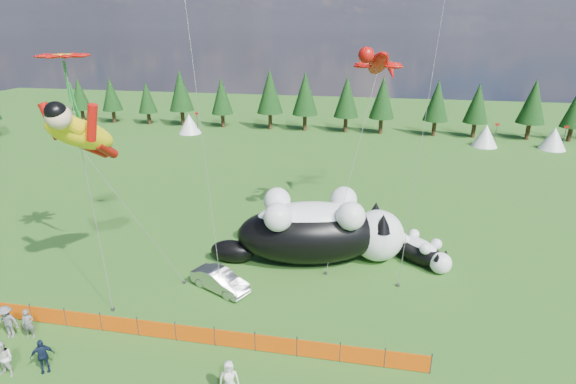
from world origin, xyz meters
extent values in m
plane|color=#0F3D0B|center=(0.00, 0.00, 0.00)|extent=(160.00, 160.00, 0.00)
cylinder|color=#262626|center=(-9.00, -3.00, 0.55)|extent=(0.06, 0.06, 1.10)
cylinder|color=#262626|center=(-7.00, -3.00, 0.55)|extent=(0.06, 0.06, 1.10)
cylinder|color=#262626|center=(-5.00, -3.00, 0.55)|extent=(0.06, 0.06, 1.10)
cylinder|color=#262626|center=(-3.00, -3.00, 0.55)|extent=(0.06, 0.06, 1.10)
cylinder|color=#262626|center=(-1.00, -3.00, 0.55)|extent=(0.06, 0.06, 1.10)
cylinder|color=#262626|center=(1.00, -3.00, 0.55)|extent=(0.06, 0.06, 1.10)
cylinder|color=#262626|center=(3.00, -3.00, 0.55)|extent=(0.06, 0.06, 1.10)
cylinder|color=#262626|center=(5.00, -3.00, 0.55)|extent=(0.06, 0.06, 1.10)
cylinder|color=#262626|center=(7.00, -3.00, 0.55)|extent=(0.06, 0.06, 1.10)
cylinder|color=#262626|center=(9.00, -3.00, 0.55)|extent=(0.06, 0.06, 1.10)
cylinder|color=#262626|center=(11.00, -3.00, 0.55)|extent=(0.06, 0.06, 1.10)
cube|color=#E04904|center=(-10.00, -3.00, 0.50)|extent=(2.00, 0.04, 0.90)
cube|color=#E04904|center=(-8.00, -3.00, 0.50)|extent=(2.00, 0.04, 0.90)
cube|color=#E04904|center=(-6.00, -3.00, 0.50)|extent=(2.00, 0.04, 0.90)
cube|color=#E04904|center=(-4.00, -3.00, 0.50)|extent=(2.00, 0.04, 0.90)
cube|color=#E04904|center=(-2.00, -3.00, 0.50)|extent=(2.00, 0.04, 0.90)
cube|color=#E04904|center=(0.00, -3.00, 0.50)|extent=(2.00, 0.04, 0.90)
cube|color=#E04904|center=(2.00, -3.00, 0.50)|extent=(2.00, 0.04, 0.90)
cube|color=#E04904|center=(4.00, -3.00, 0.50)|extent=(2.00, 0.04, 0.90)
cube|color=#E04904|center=(6.00, -3.00, 0.50)|extent=(2.00, 0.04, 0.90)
cube|color=#E04904|center=(8.00, -3.00, 0.50)|extent=(2.00, 0.04, 0.90)
cube|color=#E04904|center=(10.00, -3.00, 0.50)|extent=(2.00, 0.04, 0.90)
ellipsoid|color=black|center=(4.28, 6.29, 1.90)|extent=(10.24, 6.47, 3.79)
ellipsoid|color=white|center=(4.28, 6.29, 2.84)|extent=(7.69, 4.71, 2.32)
sphere|color=white|center=(8.59, 7.30, 1.69)|extent=(3.37, 3.37, 3.37)
sphere|color=#CF5062|center=(9.98, 7.63, 1.69)|extent=(0.47, 0.47, 0.47)
ellipsoid|color=black|center=(-0.64, 5.13, 0.74)|extent=(3.21, 2.11, 1.47)
cone|color=black|center=(8.82, 6.31, 3.03)|extent=(1.18, 1.18, 1.18)
cone|color=black|center=(8.35, 8.28, 3.03)|extent=(1.18, 1.18, 1.18)
sphere|color=white|center=(6.22, 8.15, 3.69)|extent=(1.77, 1.77, 1.77)
sphere|color=white|center=(6.85, 5.49, 3.69)|extent=(1.77, 1.77, 1.77)
sphere|color=white|center=(1.91, 7.14, 3.69)|extent=(1.77, 1.77, 1.77)
sphere|color=white|center=(2.54, 4.48, 3.69)|extent=(1.77, 1.77, 1.77)
ellipsoid|color=black|center=(11.21, 7.38, 0.76)|extent=(3.98, 3.90, 1.52)
ellipsoid|color=white|center=(11.21, 7.38, 1.14)|extent=(2.96, 2.90, 0.93)
sphere|color=white|center=(12.50, 6.16, 0.68)|extent=(1.35, 1.35, 1.35)
sphere|color=#CF5062|center=(12.92, 5.77, 0.68)|extent=(0.19, 0.19, 0.19)
ellipsoid|color=black|center=(9.74, 8.77, 0.30)|extent=(1.27, 1.24, 0.59)
cone|color=black|center=(12.22, 5.87, 1.22)|extent=(0.47, 0.47, 0.47)
cone|color=black|center=(12.78, 6.46, 1.22)|extent=(0.47, 0.47, 0.47)
sphere|color=white|center=(12.26, 7.14, 1.48)|extent=(0.71, 0.71, 0.71)
sphere|color=white|center=(11.51, 6.34, 1.48)|extent=(0.71, 0.71, 0.71)
sphere|color=white|center=(10.97, 8.36, 1.48)|extent=(0.71, 0.71, 0.71)
sphere|color=white|center=(10.22, 7.56, 1.48)|extent=(0.71, 0.71, 0.71)
imported|color=#B1B1B6|center=(-0.36, 1.75, 0.61)|extent=(3.92, 2.78, 1.23)
imported|color=#5E5E63|center=(-8.20, -4.12, 0.79)|extent=(0.67, 0.56, 1.57)
imported|color=silver|center=(-7.32, -6.65, 0.89)|extent=(0.87, 0.53, 1.77)
imported|color=#131D34|center=(-5.89, -6.06, 0.83)|extent=(1.09, 0.97, 1.67)
imported|color=#5E5E63|center=(-9.20, -4.30, 0.88)|extent=(1.20, 0.72, 1.76)
imported|color=silver|center=(2.64, -5.82, 0.84)|extent=(0.95, 0.77, 1.68)
cylinder|color=#595959|center=(-4.92, 1.38, 4.69)|extent=(0.03, 0.03, 10.18)
cube|color=#262626|center=(-2.70, 1.97, 0.08)|extent=(0.15, 0.15, 0.16)
cylinder|color=#595959|center=(6.70, 8.23, 6.15)|extent=(0.03, 0.03, 14.20)
cube|color=#262626|center=(5.52, 4.62, 0.08)|extent=(0.15, 0.15, 0.16)
cylinder|color=#595959|center=(-7.06, 0.56, 6.59)|extent=(0.03, 0.03, 13.81)
cube|color=#262626|center=(-5.42, -1.33, 0.08)|extent=(0.15, 0.15, 0.16)
cube|color=#188427|center=(-8.69, 2.46, 10.52)|extent=(0.20, 0.20, 4.41)
cylinder|color=#595959|center=(-1.31, 2.90, 8.73)|extent=(0.03, 0.03, 17.68)
cube|color=#262626|center=(-0.08, 1.19, 0.08)|extent=(0.15, 0.15, 0.16)
cylinder|color=#595959|center=(10.67, 6.35, 9.43)|extent=(0.03, 0.03, 19.18)
cube|color=#262626|center=(9.89, 4.06, 0.08)|extent=(0.15, 0.15, 0.16)
camera|label=1|loc=(7.79, -19.79, 14.50)|focal=28.00mm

